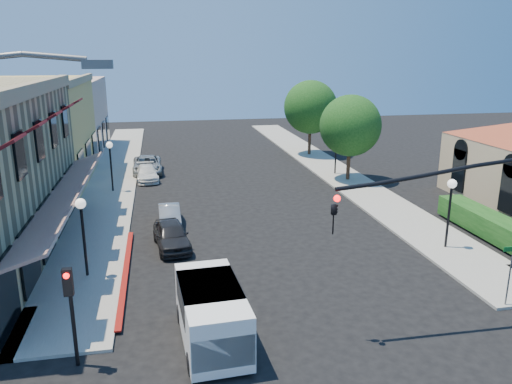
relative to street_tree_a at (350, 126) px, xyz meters
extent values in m
plane|color=black|center=(-8.80, -22.00, -4.19)|extent=(120.00, 120.00, 0.00)
cube|color=gray|center=(-17.55, 5.00, -4.13)|extent=(3.50, 50.00, 0.12)
cube|color=gray|center=(-0.05, 5.00, -4.13)|extent=(3.50, 50.00, 0.12)
cube|color=maroon|center=(-15.70, -14.00, -4.19)|extent=(0.25, 10.00, 0.06)
cube|color=tan|center=(-19.45, -11.00, 3.61)|extent=(0.50, 18.20, 0.60)
cube|color=#561416|center=(-18.40, -11.00, -1.14)|extent=(1.75, 17.00, 0.67)
cube|color=#541014|center=(-18.75, -18.00, 2.36)|extent=(1.02, 1.50, 0.60)
cube|color=#541014|center=(-18.75, -14.60, 2.36)|extent=(1.02, 1.50, 0.60)
cube|color=#541014|center=(-18.75, -11.20, 2.36)|extent=(1.02, 1.50, 0.60)
cube|color=#541014|center=(-18.75, -7.80, 2.36)|extent=(1.02, 1.50, 0.60)
cube|color=#541014|center=(-18.75, -4.40, 2.36)|extent=(1.02, 1.50, 0.60)
cube|color=black|center=(-19.25, -18.50, -2.59)|extent=(0.12, 2.60, 2.60)
cube|color=black|center=(-19.25, -15.10, -2.59)|extent=(0.12, 2.60, 2.60)
cube|color=black|center=(-19.25, -11.70, -2.59)|extent=(0.12, 2.60, 2.60)
cube|color=black|center=(-19.25, -8.30, -2.59)|extent=(0.12, 2.60, 2.60)
cube|color=black|center=(-19.25, -4.90, -2.59)|extent=(0.12, 2.60, 2.60)
cube|color=tan|center=(-24.30, 4.00, -0.39)|extent=(10.00, 12.00, 7.60)
cube|color=#C29F92|center=(-24.30, 16.00, -0.69)|extent=(10.00, 12.00, 7.00)
cube|color=black|center=(5.65, -10.50, -2.39)|extent=(0.12, 1.40, 2.80)
cube|color=black|center=(5.65, -5.50, -2.39)|extent=(0.12, 1.40, 2.80)
cube|color=#124112|center=(2.90, -13.00, -4.19)|extent=(1.40, 8.00, 1.10)
cylinder|color=#322114|center=(0.00, 0.00, -3.14)|extent=(0.28, 0.28, 2.10)
sphere|color=#124112|center=(0.00, 0.00, 0.01)|extent=(4.56, 4.56, 4.56)
cylinder|color=#322114|center=(0.00, 10.00, -3.06)|extent=(0.28, 0.28, 2.27)
sphere|color=#124112|center=(0.00, 10.00, 0.36)|extent=(4.94, 4.94, 4.94)
cylinder|color=black|center=(-4.70, -20.50, 1.41)|extent=(7.80, 0.14, 0.14)
imported|color=black|center=(-8.60, -20.50, 0.51)|extent=(0.20, 0.16, 1.00)
sphere|color=#FF0C0C|center=(-8.60, -20.68, 0.81)|extent=(0.22, 0.22, 0.22)
cylinder|color=black|center=(-16.80, -20.50, -2.69)|extent=(0.12, 0.12, 3.00)
cube|color=black|center=(-16.80, -20.65, -1.29)|extent=(0.28, 0.22, 0.85)
sphere|color=#FF0C0C|center=(-16.80, -20.77, -1.04)|extent=(0.18, 0.18, 0.18)
cylinder|color=#595B5E|center=(-16.80, -24.00, 5.06)|extent=(3.00, 0.12, 0.12)
cube|color=#595B5E|center=(-15.10, -24.00, 4.96)|extent=(0.60, 0.25, 0.18)
cylinder|color=#595B5E|center=(-1.30, -19.80, -2.94)|extent=(0.06, 0.06, 2.50)
cylinder|color=black|center=(-17.30, -14.00, -2.59)|extent=(0.12, 0.12, 3.20)
sphere|color=white|center=(-17.30, -14.00, -0.84)|extent=(0.44, 0.44, 0.44)
cylinder|color=black|center=(-17.30, 0.00, -2.59)|extent=(0.12, 0.12, 3.20)
sphere|color=white|center=(-17.30, 0.00, -0.84)|extent=(0.44, 0.44, 0.44)
cylinder|color=black|center=(-0.30, -14.00, -2.59)|extent=(0.12, 0.12, 3.20)
sphere|color=white|center=(-0.30, -14.00, -0.84)|extent=(0.44, 0.44, 0.44)
cylinder|color=black|center=(-0.30, 2.00, -2.59)|extent=(0.12, 0.12, 3.20)
sphere|color=white|center=(-0.30, 2.00, -0.84)|extent=(0.44, 0.44, 0.44)
cube|color=white|center=(-12.55, -20.00, -3.12)|extent=(2.18, 4.58, 1.83)
cube|color=white|center=(-12.45, -21.93, -3.23)|extent=(1.92, 0.71, 1.02)
cube|color=black|center=(-12.47, -21.58, -2.72)|extent=(1.74, 0.20, 0.92)
cube|color=black|center=(-12.57, -19.69, -2.67)|extent=(2.10, 2.75, 0.92)
cylinder|color=black|center=(-13.34, -21.57, -3.86)|extent=(0.29, 0.69, 0.67)
cylinder|color=black|center=(-13.50, -18.52, -3.86)|extent=(0.29, 0.69, 0.67)
cylinder|color=black|center=(-11.61, -21.48, -3.86)|extent=(0.29, 0.69, 0.67)
cylinder|color=black|center=(-11.77, -18.43, -3.86)|extent=(0.29, 0.69, 0.67)
imported|color=black|center=(-13.60, -11.18, -3.53)|extent=(2.00, 4.03, 1.32)
imported|color=#999A9E|center=(-13.60, -7.66, -3.64)|extent=(1.23, 3.36, 1.10)
imported|color=silver|center=(-15.00, 3.00, -3.63)|extent=(1.88, 4.00, 1.13)
imported|color=#9DA0A2|center=(-15.00, 5.46, -3.52)|extent=(2.32, 4.90, 1.35)
camera|label=1|loc=(-13.95, -34.82, 5.17)|focal=35.00mm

